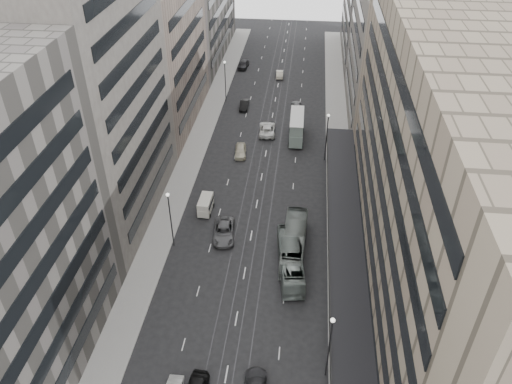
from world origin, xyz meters
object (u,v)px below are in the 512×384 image
at_px(bus_far, 294,242).
at_px(double_decker, 297,127).
at_px(sedan_2, 224,232).
at_px(bus_near, 290,260).
at_px(panel_van, 206,205).

bearing_deg(bus_far, double_decker, -86.07).
xyz_separation_m(bus_far, sedan_2, (-9.28, 1.96, -0.80)).
relative_size(bus_far, sedan_2, 1.98).
distance_m(bus_near, bus_far, 3.21).
bearing_deg(bus_far, bus_near, 87.06).
bearing_deg(panel_van, double_decker, 63.61).
bearing_deg(bus_near, bus_far, -102.49).
xyz_separation_m(bus_far, panel_van, (-12.63, 6.90, -0.34)).
xyz_separation_m(bus_near, sedan_2, (-9.00, 5.16, -0.72)).
bearing_deg(sedan_2, panel_van, 117.73).
bearing_deg(sedan_2, double_decker, 66.33).
relative_size(bus_far, panel_van, 3.12).
xyz_separation_m(bus_near, double_decker, (-0.66, 32.17, 0.86)).
height_order(panel_van, sedan_2, panel_van).
height_order(bus_far, sedan_2, bus_far).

